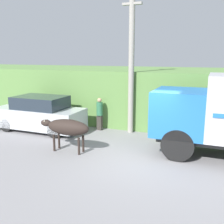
{
  "coord_description": "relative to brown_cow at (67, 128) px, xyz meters",
  "views": [
    {
      "loc": [
        2.4,
        -8.56,
        3.7
      ],
      "look_at": [
        -1.27,
        0.68,
        1.55
      ],
      "focal_mm": 42.0,
      "sensor_mm": 36.0,
      "label": 1
    }
  ],
  "objects": [
    {
      "name": "ground_plane",
      "position": [
        2.83,
        0.11,
        -0.97
      ],
      "size": [
        60.0,
        60.0,
        0.0
      ],
      "primitive_type": "plane",
      "color": "gray"
    },
    {
      "name": "hillside_embankment",
      "position": [
        2.83,
        6.89,
        0.5
      ],
      "size": [
        32.0,
        6.54,
        2.92
      ],
      "color": "#608C47",
      "rests_on": "ground_plane"
    },
    {
      "name": "building_backdrop",
      "position": [
        -1.72,
        5.03,
        0.5
      ],
      "size": [
        6.36,
        2.7,
        2.9
      ],
      "color": "#B2BCAD",
      "rests_on": "ground_plane"
    },
    {
      "name": "brown_cow",
      "position": [
        0.0,
        0.0,
        0.0
      ],
      "size": [
        2.13,
        0.63,
        1.29
      ],
      "rotation": [
        0.0,
        0.0,
        0.22
      ],
      "color": "#2D231E",
      "rests_on": "ground_plane"
    },
    {
      "name": "parked_suv",
      "position": [
        -2.84,
        2.06,
        -0.13
      ],
      "size": [
        4.5,
        1.83,
        1.74
      ],
      "rotation": [
        0.0,
        0.0,
        0.06
      ],
      "color": "silver",
      "rests_on": "ground_plane"
    },
    {
      "name": "pedestrian_on_hill",
      "position": [
        -0.07,
        3.23,
        -0.06
      ],
      "size": [
        0.38,
        0.38,
        1.64
      ],
      "rotation": [
        0.0,
        0.0,
        2.93
      ],
      "color": "#38332D",
      "rests_on": "ground_plane"
    },
    {
      "name": "utility_pole",
      "position": [
        1.49,
        3.42,
        2.52
      ],
      "size": [
        0.9,
        0.27,
        6.77
      ],
      "color": "#9E998E",
      "rests_on": "ground_plane"
    }
  ]
}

